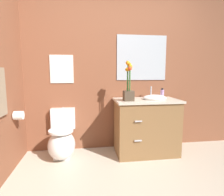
{
  "coord_description": "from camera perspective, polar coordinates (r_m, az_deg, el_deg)",
  "views": [
    {
      "loc": [
        -0.45,
        -1.42,
        1.22
      ],
      "look_at": [
        -0.09,
        1.14,
        0.86
      ],
      "focal_mm": 29.77,
      "sensor_mm": 36.0,
      "label": 1
    }
  ],
  "objects": [
    {
      "name": "wall_back",
      "position": [
        3.01,
        4.48,
        8.39
      ],
      "size": [
        4.26,
        0.05,
        2.5
      ],
      "primitive_type": "cube",
      "color": "brown",
      "rests_on": "ground_plane"
    },
    {
      "name": "toilet",
      "position": [
        2.83,
        -15.1,
        -12.59
      ],
      "size": [
        0.38,
        0.59,
        0.69
      ],
      "color": "white",
      "rests_on": "ground_plane"
    },
    {
      "name": "vanity_cabinet",
      "position": [
        2.87,
        10.45,
        -8.37
      ],
      "size": [
        0.94,
        0.56,
        1.01
      ],
      "color": "brown",
      "rests_on": "ground_plane"
    },
    {
      "name": "flower_vase",
      "position": [
        2.6,
        5.13,
        3.78
      ],
      "size": [
        0.14,
        0.14,
        0.55
      ],
      "color": "#4C3D2D",
      "rests_on": "vanity_cabinet"
    },
    {
      "name": "soap_bottle",
      "position": [
        2.94,
        15.15,
        1.25
      ],
      "size": [
        0.05,
        0.05,
        0.16
      ],
      "color": "#B28CBF",
      "rests_on": "vanity_cabinet"
    },
    {
      "name": "wall_poster",
      "position": [
        2.93,
        -15.19,
        8.55
      ],
      "size": [
        0.35,
        0.01,
        0.42
      ],
      "primitive_type": "cube",
      "color": "silver"
    },
    {
      "name": "wall_mirror",
      "position": [
        3.05,
        9.1,
        12.08
      ],
      "size": [
        0.8,
        0.01,
        0.7
      ],
      "primitive_type": "cube",
      "color": "#B2BCC6"
    },
    {
      "name": "toilet_paper_roll",
      "position": [
        2.64,
        -26.74,
        -4.8
      ],
      "size": [
        0.11,
        0.11,
        0.11
      ],
      "primitive_type": "cylinder",
      "rotation": [
        0.0,
        1.57,
        0.0
      ],
      "color": "white"
    }
  ]
}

